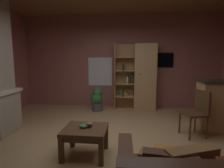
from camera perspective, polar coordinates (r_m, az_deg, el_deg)
name	(u,v)px	position (r m, az deg, el deg)	size (l,w,h in m)	color
floor	(110,144)	(3.53, -0.72, -18.26)	(6.11, 5.25, 0.02)	tan
wall_back	(119,62)	(5.81, 2.35, 6.91)	(6.23, 0.06, 2.88)	#9E5B56
window_pane_back	(100,72)	(5.86, -3.74, 3.90)	(0.76, 0.01, 0.89)	white
bookshelf_cabinet	(142,78)	(5.56, 9.39, 1.99)	(1.23, 0.41, 1.98)	tan
coffee_table	(85,133)	(3.03, -8.40, -14.99)	(0.68, 0.60, 0.46)	#4C331E
table_book_0	(87,126)	(3.03, -7.67, -13.02)	(0.12, 0.10, 0.02)	black
table_book_1	(84,126)	(2.99, -8.80, -12.83)	(0.11, 0.11, 0.02)	#387247
table_book_2	(89,124)	(3.02, -7.07, -12.19)	(0.10, 0.09, 0.02)	brown
dining_chair	(197,110)	(4.04, 25.12, -7.42)	(0.52, 0.52, 0.92)	#4C331E
potted_floor_plant	(97,99)	(5.44, -4.73, -4.68)	(0.36, 0.36, 0.70)	#4C4C51
wall_mounted_tv	(160,60)	(5.80, 14.82, 7.26)	(0.78, 0.06, 0.44)	black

